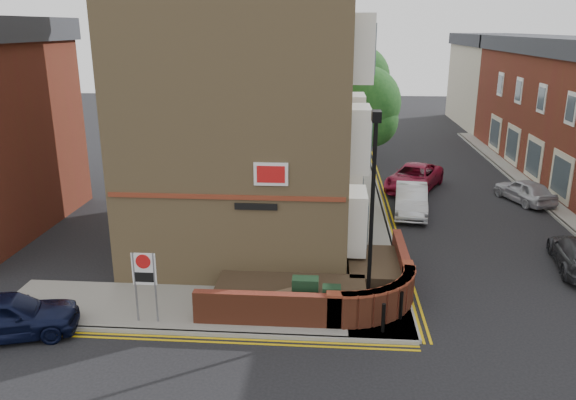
{
  "coord_description": "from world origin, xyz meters",
  "views": [
    {
      "loc": [
        0.35,
        -14.21,
        8.62
      ],
      "look_at": [
        -1.03,
        4.0,
        2.95
      ],
      "focal_mm": 35.0,
      "sensor_mm": 36.0,
      "label": 1
    }
  ],
  "objects_px": {
    "zone_sign": "(144,275)",
    "silver_car_near": "(411,200)",
    "navy_hatchback": "(6,316)",
    "lamppost": "(372,218)",
    "utility_cabinet_large": "(305,296)"
  },
  "relations": [
    {
      "from": "zone_sign",
      "to": "silver_car_near",
      "type": "height_order",
      "value": "zone_sign"
    },
    {
      "from": "navy_hatchback",
      "to": "silver_car_near",
      "type": "bearing_deg",
      "value": -64.36
    },
    {
      "from": "silver_car_near",
      "to": "utility_cabinet_large",
      "type": "bearing_deg",
      "value": -106.92
    },
    {
      "from": "utility_cabinet_large",
      "to": "zone_sign",
      "type": "distance_m",
      "value": 4.86
    },
    {
      "from": "silver_car_near",
      "to": "navy_hatchback",
      "type": "bearing_deg",
      "value": -130.15
    },
    {
      "from": "utility_cabinet_large",
      "to": "navy_hatchback",
      "type": "height_order",
      "value": "navy_hatchback"
    },
    {
      "from": "lamppost",
      "to": "silver_car_near",
      "type": "height_order",
      "value": "lamppost"
    },
    {
      "from": "lamppost",
      "to": "silver_car_near",
      "type": "distance_m",
      "value": 11.21
    },
    {
      "from": "zone_sign",
      "to": "silver_car_near",
      "type": "bearing_deg",
      "value": 50.51
    },
    {
      "from": "utility_cabinet_large",
      "to": "silver_car_near",
      "type": "height_order",
      "value": "silver_car_near"
    },
    {
      "from": "zone_sign",
      "to": "silver_car_near",
      "type": "relative_size",
      "value": 0.52
    },
    {
      "from": "lamppost",
      "to": "utility_cabinet_large",
      "type": "distance_m",
      "value": 3.24
    },
    {
      "from": "lamppost",
      "to": "zone_sign",
      "type": "distance_m",
      "value": 6.85
    },
    {
      "from": "zone_sign",
      "to": "silver_car_near",
      "type": "distance_m",
      "value": 14.62
    },
    {
      "from": "zone_sign",
      "to": "navy_hatchback",
      "type": "relative_size",
      "value": 0.55
    }
  ]
}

